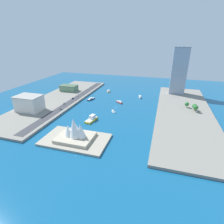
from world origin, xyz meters
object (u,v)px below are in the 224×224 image
Objects in this scene: terminal_long_green at (69,88)px; opera_landmark at (75,132)px; patrol_launch_navy at (91,99)px; sailboat_small_white at (113,111)px; hotel_broad_white at (29,103)px; suv_black at (73,98)px; sedan_silver at (60,109)px; tower_tall_glass at (179,71)px; ferry_yellow_fast at (92,119)px; yacht_sleek_gray at (140,97)px; tugboat_red at (119,102)px; water_taxi_orange at (109,91)px; van_white at (64,104)px; traffic_light_waterfront at (78,97)px.

opera_landmark reaches higher than terminal_long_green.
sailboat_small_white is (-49.07, 38.87, -0.28)m from patrol_launch_navy.
hotel_broad_white is 0.97× the size of opera_landmark.
patrol_launch_navy is 62.60m from sailboat_small_white.
suv_black is 45.67m from sedan_silver.
tower_tall_glass is 16.76× the size of sedan_silver.
ferry_yellow_fast is at bearing 164.29° from sedan_silver.
hotel_broad_white is 7.72× the size of suv_black.
yacht_sleek_gray is at bearing -156.04° from suv_black.
ferry_yellow_fast is 46.59m from opera_landmark.
tugboat_red is at bearing -146.76° from hotel_broad_white.
terminal_long_green is at bearing 11.99° from tower_tall_glass.
water_taxi_orange is 74.00m from suv_black.
ferry_yellow_fast is (-17.43, 121.87, 0.81)m from water_taxi_orange.
patrol_launch_navy is 78.19m from ferry_yellow_fast.
tower_tall_glass is at bearing -140.66° from sedan_silver.
van_white is 101.29m from opera_landmark.
suv_black is at bearing 26.71° from tower_tall_glass.
tower_tall_glass is 200.84m from sedan_silver.
suv_black is (57.72, -59.84, 1.27)m from ferry_yellow_fast.
sedan_silver is 0.13× the size of opera_landmark.
ferry_yellow_fast is 74.80m from traffic_light_waterfront.
van_white is at bearing 33.34° from tower_tall_glass.
tugboat_red is at bearing -96.86° from opera_landmark.
yacht_sleek_gray is 0.48× the size of terminal_long_green.
traffic_light_waterfront is (-11.66, -23.32, 3.42)m from van_white.
patrol_launch_navy is 0.47× the size of hotel_broad_white.
tower_tall_glass reaches higher than suv_black.
sedan_silver is at bearing 39.44° from tugboat_red.
van_white is at bearing 34.49° from yacht_sleek_gray.
suv_black is at bearing 8.25° from tugboat_red.
tower_tall_glass is at bearing -171.46° from water_taxi_orange.
van_white is at bearing 88.38° from suv_black.
hotel_broad_white is at bearing 53.21° from traffic_light_waterfront.
sailboat_small_white is 1.46× the size of traffic_light_waterfront.
hotel_broad_white is 7.26× the size of van_white.
terminal_long_green is at bearing -46.44° from traffic_light_waterfront.
suv_black is at bearing -118.34° from hotel_broad_white.
ferry_yellow_fast is (-31.16, 71.71, 0.93)m from patrol_launch_navy.
traffic_light_waterfront is (64.67, -25.34, 5.93)m from sailboat_small_white.
ferry_yellow_fast is at bearing -87.11° from opera_landmark.
yacht_sleek_gray is at bearing -109.41° from sailboat_small_white.
traffic_light_waterfront is (29.33, 63.69, 5.53)m from water_taxi_orange.
opera_landmark is (-91.58, 47.33, -3.24)m from hotel_broad_white.
van_white is at bearing -1.52° from sailboat_small_white.
hotel_broad_white is at bearing 59.20° from water_taxi_orange.
yacht_sleek_gray is 78.16m from tower_tall_glass.
terminal_long_green reaches higher than van_white.
terminal_long_green is (86.40, -99.86, 5.59)m from ferry_yellow_fast.
suv_black is (158.52, 79.78, -37.70)m from tower_tall_glass.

